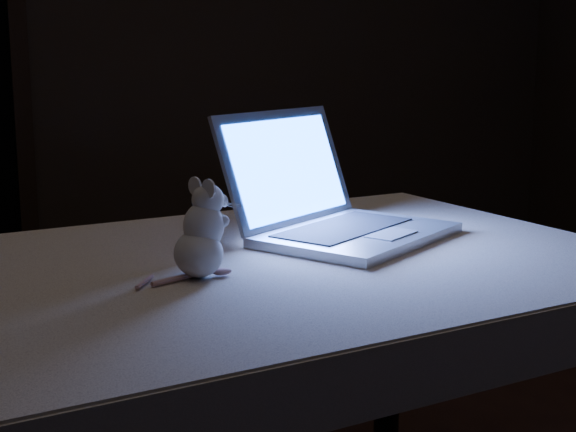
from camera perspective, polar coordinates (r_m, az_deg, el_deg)
name	(u,v)px	position (r m, az deg, el deg)	size (l,w,h in m)	color
back_wall	(149,26)	(4.20, -9.47, 12.71)	(4.50, 0.04, 2.60)	black
tablecloth	(261,287)	(1.67, -1.84, -4.90)	(1.53, 1.02, 0.11)	beige
laptop	(358,175)	(1.82, 4.84, 2.82)	(0.42, 0.37, 0.29)	#BABBBF
plush_mouse	(198,229)	(1.52, -6.18, -0.88)	(0.13, 0.13, 0.18)	white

